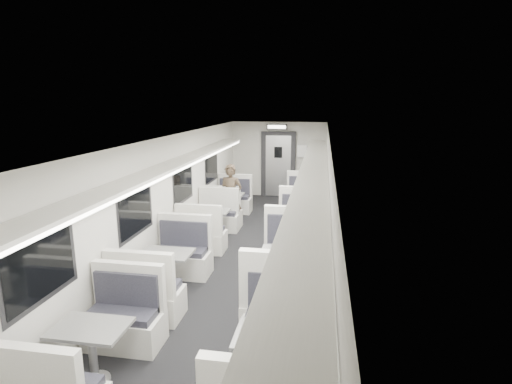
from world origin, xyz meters
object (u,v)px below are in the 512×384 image
(booth_left_a, at_px, (228,206))
(booth_left_c, at_px, (167,272))
(booth_right_c, at_px, (292,278))
(vestibule_door, at_px, (278,165))
(booth_left_b, at_px, (211,224))
(booth_right_d, at_px, (276,366))
(exit_sign, at_px, (277,127))
(booth_right_b, at_px, (300,235))
(passenger, at_px, (231,197))
(booth_left_d, at_px, (93,354))
(booth_right_a, at_px, (305,209))

(booth_left_a, height_order, booth_left_c, booth_left_c)
(booth_right_c, distance_m, vestibule_door, 7.09)
(vestibule_door, bearing_deg, booth_left_b, -102.85)
(booth_left_a, distance_m, booth_right_d, 6.55)
(booth_left_b, relative_size, exit_sign, 3.13)
(booth_right_b, bearing_deg, exit_sign, 102.91)
(booth_left_b, height_order, passenger, passenger)
(booth_right_d, height_order, exit_sign, exit_sign)
(booth_left_d, bearing_deg, passenger, 87.43)
(booth_left_d, height_order, booth_right_d, booth_right_d)
(booth_right_a, xyz_separation_m, booth_right_c, (0.00, -4.14, 0.03))
(booth_left_a, distance_m, booth_right_b, 2.88)
(booth_left_b, height_order, booth_left_c, booth_left_c)
(booth_right_b, bearing_deg, booth_right_a, 90.00)
(booth_left_c, height_order, vestibule_door, vestibule_door)
(exit_sign, bearing_deg, passenger, -103.82)
(booth_left_c, bearing_deg, booth_left_b, 90.00)
(booth_right_d, bearing_deg, booth_right_c, 90.00)
(booth_left_c, bearing_deg, booth_right_c, 0.29)
(passenger, height_order, exit_sign, exit_sign)
(booth_right_a, distance_m, booth_right_c, 4.14)
(exit_sign, bearing_deg, booth_left_c, -98.73)
(booth_right_c, height_order, passenger, passenger)
(booth_left_c, xyz_separation_m, booth_right_c, (2.00, 0.01, 0.06))
(vestibule_door, bearing_deg, booth_right_b, -78.35)
(booth_left_d, bearing_deg, booth_right_b, 64.91)
(booth_right_b, xyz_separation_m, passenger, (-1.75, 1.32, 0.41))
(booth_left_a, relative_size, passenger, 1.24)
(booth_left_b, bearing_deg, booth_left_d, -90.00)
(booth_left_c, relative_size, booth_left_d, 1.03)
(booth_right_d, bearing_deg, booth_right_a, 90.00)
(booth_left_c, relative_size, booth_right_b, 0.94)
(booth_right_c, bearing_deg, vestibule_door, 98.14)
(booth_right_a, distance_m, booth_right_d, 6.17)
(booth_left_b, xyz_separation_m, booth_right_a, (2.00, 1.53, 0.05))
(booth_left_d, xyz_separation_m, vestibule_door, (1.00, 9.12, 0.69))
(booth_left_a, relative_size, booth_right_a, 0.89)
(booth_right_a, bearing_deg, booth_right_c, -90.00)
(booth_left_a, xyz_separation_m, booth_left_c, (0.00, -4.22, 0.01))
(passenger, height_order, vestibule_door, vestibule_door)
(booth_left_a, height_order, exit_sign, exit_sign)
(booth_left_a, bearing_deg, booth_right_d, -72.23)
(booth_right_c, bearing_deg, booth_right_d, -90.00)
(booth_right_b, height_order, booth_right_c, booth_right_c)
(booth_left_d, relative_size, booth_right_b, 0.92)
(booth_left_a, distance_m, passenger, 0.90)
(passenger, bearing_deg, booth_right_c, -54.68)
(booth_right_a, xyz_separation_m, vestibule_door, (-1.00, 2.85, 0.65))
(booth_right_b, xyz_separation_m, booth_right_d, (0.00, -4.17, -0.01))
(booth_right_b, height_order, vestibule_door, vestibule_door)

